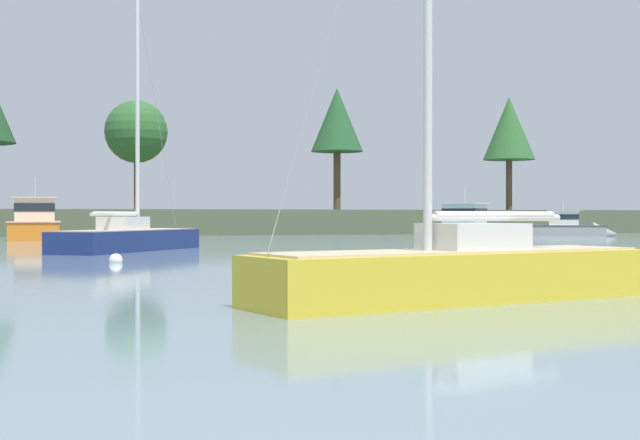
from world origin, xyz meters
The scene contains 10 objects.
far_shore_bank centered at (0.00, 84.98, 1.02)m, with size 245.19×50.54×2.05m, color #4C563D.
sailboat_yellow centered at (-9.71, 6.52, 0.26)m, with size 8.16×3.91×11.56m.
sailboat_navy centered at (-14.05, 31.16, 0.27)m, with size 7.06×9.08×12.03m.
cruiser_orange centered at (-18.81, 52.30, 0.62)m, with size 3.27×9.35×5.12m.
cruiser_grey centered at (19.76, 50.43, 0.43)m, with size 7.33×5.11×3.35m.
cruiser_teal centered at (9.13, 46.00, 0.52)m, with size 8.00×8.11×4.54m.
mooring_buoy_white centered at (-15.03, 21.38, 0.08)m, with size 0.44×0.44×0.50m.
shore_tree_center_left centered at (-10.17, 84.72, 10.27)m, with size 6.50×6.50×11.50m.
shore_tree_inland_a centered at (20.92, 62.37, 9.26)m, with size 4.58×4.58×10.08m.
shore_tree_right centered at (6.05, 66.13, 9.95)m, with size 4.61×4.61×10.83m.
Camera 1 is at (-16.31, -7.93, 1.53)m, focal length 49.07 mm.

